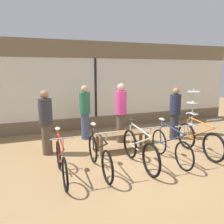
{
  "coord_description": "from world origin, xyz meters",
  "views": [
    {
      "loc": [
        -2.21,
        -4.5,
        2.21
      ],
      "look_at": [
        0.0,
        1.52,
        0.95
      ],
      "focal_mm": 35.0,
      "sensor_mm": 36.0,
      "label": 1
    }
  ],
  "objects_px": {
    "customer_near_bench": "(121,112)",
    "bicycle_far_right": "(199,140)",
    "customer_near_rack": "(46,121)",
    "customer_mid_floor": "(85,110)",
    "bicycle_right": "(170,146)",
    "accessory_rack": "(192,116)",
    "bicycle_left": "(99,155)",
    "display_bench": "(122,136)",
    "bicycle_far_left": "(61,161)",
    "bicycle_center": "(139,150)",
    "customer_by_window": "(175,112)"
  },
  "relations": [
    {
      "from": "bicycle_far_left",
      "to": "display_bench",
      "type": "height_order",
      "value": "bicycle_far_left"
    },
    {
      "from": "bicycle_far_left",
      "to": "customer_mid_floor",
      "type": "relative_size",
      "value": 0.95
    },
    {
      "from": "customer_by_window",
      "to": "customer_near_bench",
      "type": "bearing_deg",
      "value": 171.08
    },
    {
      "from": "bicycle_far_left",
      "to": "customer_near_bench",
      "type": "height_order",
      "value": "customer_near_bench"
    },
    {
      "from": "bicycle_left",
      "to": "display_bench",
      "type": "relative_size",
      "value": 1.25
    },
    {
      "from": "bicycle_right",
      "to": "accessory_rack",
      "type": "relative_size",
      "value": 1.07
    },
    {
      "from": "bicycle_right",
      "to": "customer_near_bench",
      "type": "relative_size",
      "value": 0.93
    },
    {
      "from": "bicycle_right",
      "to": "display_bench",
      "type": "bearing_deg",
      "value": 127.43
    },
    {
      "from": "bicycle_far_left",
      "to": "customer_by_window",
      "type": "relative_size",
      "value": 1.0
    },
    {
      "from": "bicycle_far_right",
      "to": "customer_mid_floor",
      "type": "distance_m",
      "value": 3.44
    },
    {
      "from": "bicycle_center",
      "to": "customer_near_bench",
      "type": "relative_size",
      "value": 0.99
    },
    {
      "from": "bicycle_right",
      "to": "customer_mid_floor",
      "type": "bearing_deg",
      "value": 122.12
    },
    {
      "from": "bicycle_right",
      "to": "customer_by_window",
      "type": "xyz_separation_m",
      "value": [
        1.17,
        1.47,
        0.48
      ]
    },
    {
      "from": "bicycle_far_left",
      "to": "bicycle_center",
      "type": "height_order",
      "value": "bicycle_center"
    },
    {
      "from": "customer_mid_floor",
      "to": "display_bench",
      "type": "bearing_deg",
      "value": -62.47
    },
    {
      "from": "customer_mid_floor",
      "to": "customer_near_bench",
      "type": "distance_m",
      "value": 1.17
    },
    {
      "from": "bicycle_far_right",
      "to": "customer_near_rack",
      "type": "height_order",
      "value": "customer_near_rack"
    },
    {
      "from": "customer_near_bench",
      "to": "display_bench",
      "type": "bearing_deg",
      "value": -108.73
    },
    {
      "from": "bicycle_far_right",
      "to": "customer_near_rack",
      "type": "distance_m",
      "value": 4.0
    },
    {
      "from": "bicycle_right",
      "to": "customer_near_rack",
      "type": "bearing_deg",
      "value": 151.77
    },
    {
      "from": "bicycle_far_left",
      "to": "bicycle_center",
      "type": "distance_m",
      "value": 1.76
    },
    {
      "from": "display_bench",
      "to": "customer_near_rack",
      "type": "distance_m",
      "value": 2.06
    },
    {
      "from": "bicycle_right",
      "to": "customer_near_rack",
      "type": "xyz_separation_m",
      "value": [
        -2.77,
        1.49,
        0.51
      ]
    },
    {
      "from": "bicycle_left",
      "to": "customer_near_bench",
      "type": "height_order",
      "value": "customer_near_bench"
    },
    {
      "from": "bicycle_far_right",
      "to": "display_bench",
      "type": "bearing_deg",
      "value": 151.54
    },
    {
      "from": "bicycle_center",
      "to": "customer_near_rack",
      "type": "relative_size",
      "value": 1.05
    },
    {
      "from": "accessory_rack",
      "to": "customer_by_window",
      "type": "height_order",
      "value": "customer_by_window"
    },
    {
      "from": "customer_by_window",
      "to": "customer_near_bench",
      "type": "height_order",
      "value": "customer_near_bench"
    },
    {
      "from": "bicycle_right",
      "to": "accessory_rack",
      "type": "bearing_deg",
      "value": 39.31
    },
    {
      "from": "accessory_rack",
      "to": "customer_near_rack",
      "type": "xyz_separation_m",
      "value": [
        -4.77,
        -0.14,
        0.24
      ]
    },
    {
      "from": "bicycle_far_left",
      "to": "bicycle_center",
      "type": "xyz_separation_m",
      "value": [
        1.76,
        -0.03,
        0.02
      ]
    },
    {
      "from": "bicycle_left",
      "to": "customer_by_window",
      "type": "relative_size",
      "value": 1.06
    },
    {
      "from": "accessory_rack",
      "to": "customer_near_rack",
      "type": "distance_m",
      "value": 4.78
    },
    {
      "from": "accessory_rack",
      "to": "customer_near_rack",
      "type": "height_order",
      "value": "customer_near_rack"
    },
    {
      "from": "bicycle_far_left",
      "to": "customer_by_window",
      "type": "distance_m",
      "value": 4.05
    },
    {
      "from": "bicycle_center",
      "to": "customer_mid_floor",
      "type": "distance_m",
      "value": 2.58
    },
    {
      "from": "accessory_rack",
      "to": "display_bench",
      "type": "xyz_separation_m",
      "value": [
        -2.81,
        -0.57,
        -0.24
      ]
    },
    {
      "from": "bicycle_left",
      "to": "bicycle_center",
      "type": "xyz_separation_m",
      "value": [
        0.95,
        -0.06,
        0.02
      ]
    },
    {
      "from": "bicycle_left",
      "to": "customer_mid_floor",
      "type": "relative_size",
      "value": 1.02
    },
    {
      "from": "bicycle_far_right",
      "to": "customer_mid_floor",
      "type": "height_order",
      "value": "customer_mid_floor"
    },
    {
      "from": "accessory_rack",
      "to": "customer_by_window",
      "type": "bearing_deg",
      "value": -168.61
    },
    {
      "from": "accessory_rack",
      "to": "display_bench",
      "type": "height_order",
      "value": "accessory_rack"
    },
    {
      "from": "customer_near_rack",
      "to": "customer_near_bench",
      "type": "relative_size",
      "value": 0.94
    },
    {
      "from": "customer_near_bench",
      "to": "bicycle_far_right",
      "type": "bearing_deg",
      "value": -46.8
    },
    {
      "from": "customer_near_rack",
      "to": "bicycle_left",
      "type": "bearing_deg",
      "value": -54.94
    },
    {
      "from": "bicycle_far_left",
      "to": "customer_mid_floor",
      "type": "height_order",
      "value": "customer_mid_floor"
    },
    {
      "from": "bicycle_far_left",
      "to": "customer_near_bench",
      "type": "relative_size",
      "value": 0.91
    },
    {
      "from": "bicycle_left",
      "to": "customer_near_bench",
      "type": "xyz_separation_m",
      "value": [
        1.19,
        1.67,
        0.57
      ]
    },
    {
      "from": "bicycle_far_right",
      "to": "display_bench",
      "type": "xyz_separation_m",
      "value": [
        -1.76,
        0.96,
        0.02
      ]
    },
    {
      "from": "customer_near_rack",
      "to": "accessory_rack",
      "type": "bearing_deg",
      "value": 1.72
    }
  ]
}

